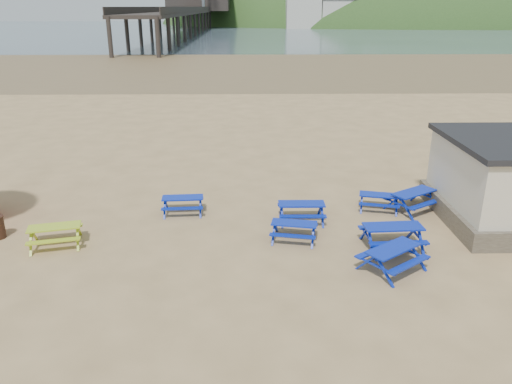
{
  "coord_description": "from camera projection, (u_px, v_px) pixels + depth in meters",
  "views": [
    {
      "loc": [
        -0.49,
        -16.08,
        7.56
      ],
      "look_at": [
        -0.17,
        1.5,
        1.0
      ],
      "focal_mm": 35.0,
      "sensor_mm": 36.0,
      "label": 1
    }
  ],
  "objects": [
    {
      "name": "wet_sand",
      "position": [
        250.0,
        64.0,
        69.24
      ],
      "size": [
        400.0,
        400.0,
        0.0
      ],
      "primitive_type": "plane",
      "color": "brown",
      "rests_on": "ground"
    },
    {
      "name": "picnic_table_yellow",
      "position": [
        55.0,
        236.0,
        16.69
      ],
      "size": [
        1.95,
        1.71,
        0.7
      ],
      "rotation": [
        0.0,
        0.0,
        0.24
      ],
      "color": "#B5CA21",
      "rests_on": "ground"
    },
    {
      "name": "pier",
      "position": [
        199.0,
        12.0,
        182.47
      ],
      "size": [
        24.0,
        220.0,
        39.29
      ],
      "color": "black",
      "rests_on": "ground"
    },
    {
      "name": "picnic_table_blue_b",
      "position": [
        379.0,
        202.0,
        19.66
      ],
      "size": [
        1.78,
        1.56,
        0.64
      ],
      "rotation": [
        0.0,
        0.0,
        -0.23
      ],
      "color": "#1145A8",
      "rests_on": "ground"
    },
    {
      "name": "picnic_table_blue_e",
      "position": [
        392.0,
        237.0,
        16.49
      ],
      "size": [
        2.01,
        1.65,
        0.81
      ],
      "rotation": [
        0.0,
        0.0,
        0.06
      ],
      "color": "#1145A8",
      "rests_on": "ground"
    },
    {
      "name": "picnic_table_blue_g",
      "position": [
        301.0,
        212.0,
        18.59
      ],
      "size": [
        1.72,
        1.39,
        0.72
      ],
      "rotation": [
        0.0,
        0.0,
        -0.01
      ],
      "color": "#1145A8",
      "rests_on": "ground"
    },
    {
      "name": "picnic_table_blue_d",
      "position": [
        294.0,
        231.0,
        17.09
      ],
      "size": [
        1.75,
        1.51,
        0.65
      ],
      "rotation": [
        0.0,
        0.0,
        -0.2
      ],
      "color": "#1145A8",
      "rests_on": "ground"
    },
    {
      "name": "ground",
      "position": [
        262.0,
        233.0,
        17.72
      ],
      "size": [
        400.0,
        400.0,
        0.0
      ],
      "primitive_type": "plane",
      "color": "tan",
      "rests_on": "ground"
    },
    {
      "name": "sea",
      "position": [
        248.0,
        29.0,
        176.98
      ],
      "size": [
        400.0,
        400.0,
        0.0
      ],
      "primitive_type": "plane",
      "color": "#42535F",
      "rests_on": "ground"
    },
    {
      "name": "headland_town",
      "position": [
        436.0,
        45.0,
        237.88
      ],
      "size": [
        264.0,
        144.0,
        108.0
      ],
      "color": "#2D4C1E",
      "rests_on": "ground"
    },
    {
      "name": "picnic_table_blue_c",
      "position": [
        413.0,
        201.0,
        19.58
      ],
      "size": [
        2.39,
        2.28,
        0.78
      ],
      "rotation": [
        0.0,
        0.0,
        0.58
      ],
      "color": "#1145A8",
      "rests_on": "ground"
    },
    {
      "name": "picnic_table_blue_a",
      "position": [
        183.0,
        205.0,
        19.35
      ],
      "size": [
        1.64,
        1.36,
        0.66
      ],
      "rotation": [
        0.0,
        0.0,
        0.06
      ],
      "color": "#1145A8",
      "rests_on": "ground"
    },
    {
      "name": "picnic_table_blue_f",
      "position": [
        392.0,
        259.0,
        15.1
      ],
      "size": [
        2.31,
        2.24,
        0.76
      ],
      "rotation": [
        0.0,
        0.0,
        0.64
      ],
      "color": "#1145A8",
      "rests_on": "ground"
    }
  ]
}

